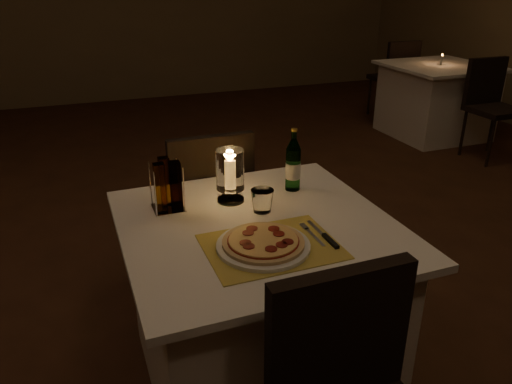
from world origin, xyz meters
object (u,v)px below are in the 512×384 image
object	(u,v)px
plate	(263,246)
water_bottle	(293,165)
tumbler	(262,201)
hurricane_candle	(230,172)
chair_far	(208,196)
pizza	(263,242)
main_table	(258,304)
neighbor_table_right	(436,100)

from	to	relation	value
plate	water_bottle	bearing A→B (deg)	54.45
tumbler	hurricane_candle	xyz separation A→B (m)	(-0.09, 0.14, 0.08)
chair_far	pizza	xyz separation A→B (m)	(-0.05, -0.89, 0.22)
main_table	pizza	world-z (taller)	pizza
water_bottle	plate	bearing A→B (deg)	-125.55
pizza	neighbor_table_right	xyz separation A→B (m)	(3.05, 2.78, -0.39)
main_table	hurricane_candle	bearing A→B (deg)	97.93
neighbor_table_right	pizza	bearing A→B (deg)	-137.62
chair_far	hurricane_candle	distance (m)	0.58
chair_far	tumbler	world-z (taller)	chair_far
neighbor_table_right	hurricane_candle	bearing A→B (deg)	-141.93
water_bottle	hurricane_candle	world-z (taller)	water_bottle
pizza	neighbor_table_right	bearing A→B (deg)	42.38
chair_far	water_bottle	distance (m)	0.61
tumbler	neighbor_table_right	distance (m)	3.89
plate	neighbor_table_right	bearing A→B (deg)	42.38
plate	tumbler	size ratio (longest dim) A/B	3.54
main_table	pizza	size ratio (longest dim) A/B	3.57
water_bottle	tumbler	bearing A→B (deg)	-142.31
plate	neighbor_table_right	size ratio (longest dim) A/B	0.32
tumbler	water_bottle	size ratio (longest dim) A/B	0.33
chair_far	neighbor_table_right	size ratio (longest dim) A/B	0.90
tumbler	chair_far	bearing A→B (deg)	94.89
main_table	chair_far	size ratio (longest dim) A/B	1.11
hurricane_candle	water_bottle	bearing A→B (deg)	3.86
pizza	neighbor_table_right	world-z (taller)	pizza
chair_far	plate	xyz separation A→B (m)	(-0.05, -0.89, 0.20)
plate	water_bottle	distance (m)	0.53
plate	hurricane_candle	xyz separation A→B (m)	(0.02, 0.41, 0.12)
tumbler	water_bottle	distance (m)	0.26
tumbler	pizza	bearing A→B (deg)	-110.80
main_table	hurricane_candle	size ratio (longest dim) A/B	4.55
plate	hurricane_candle	world-z (taller)	hurricane_candle
chair_far	neighbor_table_right	bearing A→B (deg)	32.18
pizza	hurricane_candle	xyz separation A→B (m)	(0.02, 0.41, 0.10)
main_table	chair_far	world-z (taller)	chair_far
chair_far	plate	world-z (taller)	chair_far
chair_far	water_bottle	world-z (taller)	water_bottle
pizza	plate	bearing A→B (deg)	168.96
tumbler	water_bottle	bearing A→B (deg)	37.69
plate	pizza	xyz separation A→B (m)	(0.00, -0.00, 0.02)
pizza	hurricane_candle	world-z (taller)	hurricane_candle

